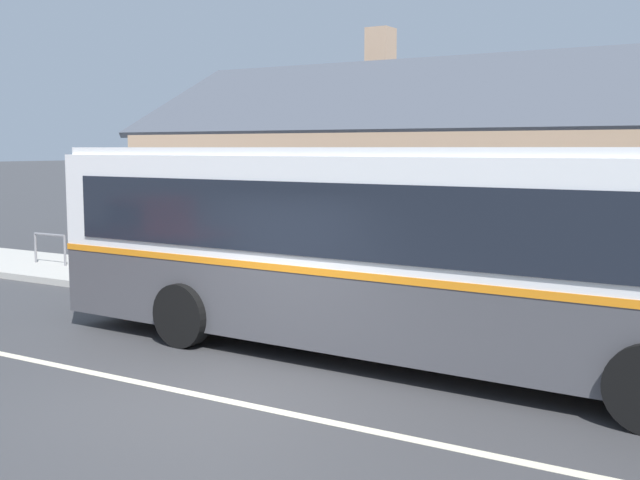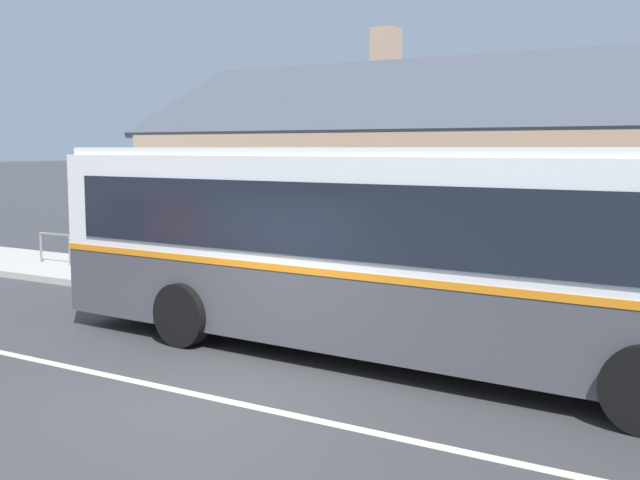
# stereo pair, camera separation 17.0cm
# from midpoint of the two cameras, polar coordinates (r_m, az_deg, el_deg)

# --- Properties ---
(ground_plane) EXTENTS (300.00, 300.00, 0.00)m
(ground_plane) POSITION_cam_midpoint_polar(r_m,az_deg,el_deg) (10.25, -8.46, -10.98)
(ground_plane) COLOR #38383A
(sidewalk_far) EXTENTS (60.00, 3.00, 0.15)m
(sidewalk_far) POSITION_cam_midpoint_polar(r_m,az_deg,el_deg) (15.17, 6.34, -4.89)
(sidewalk_far) COLOR #ADAAA3
(sidewalk_far) RESTS_ON ground
(lane_divider_stripe) EXTENTS (60.00, 0.16, 0.01)m
(lane_divider_stripe) POSITION_cam_midpoint_polar(r_m,az_deg,el_deg) (10.25, -8.46, -10.96)
(lane_divider_stripe) COLOR beige
(lane_divider_stripe) RESTS_ON ground
(community_building) EXTENTS (23.05, 8.83, 6.56)m
(community_building) POSITION_cam_midpoint_polar(r_m,az_deg,el_deg) (21.00, 18.00, 2.90)
(community_building) COLOR tan
(community_building) RESTS_ON ground
(transit_bus) EXTENTS (11.91, 3.06, 3.09)m
(transit_bus) POSITION_cam_midpoint_polar(r_m,az_deg,el_deg) (11.58, 5.80, -0.48)
(transit_bus) COLOR #47474C
(transit_bus) RESTS_ON ground
(bench_by_building) EXTENTS (1.84, 0.51, 0.94)m
(bench_by_building) POSITION_cam_midpoint_polar(r_m,az_deg,el_deg) (18.16, -12.69, -1.51)
(bench_by_building) COLOR #4C4C4C
(bench_by_building) RESTS_ON sidewalk_far
(bike_rack) EXTENTS (1.16, 0.06, 0.78)m
(bike_rack) POSITION_cam_midpoint_polar(r_m,az_deg,el_deg) (21.38, -18.88, -0.22)
(bike_rack) COLOR slate
(bike_rack) RESTS_ON sidewalk_far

